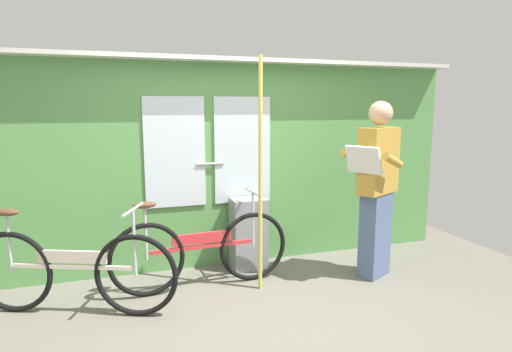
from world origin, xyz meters
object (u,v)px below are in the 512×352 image
(bicycle_leaning_behind, at_px, (72,271))
(handrail_pole, at_px, (260,177))
(passenger_reading_newspaper, at_px, (377,186))
(trash_bin_by_wall, at_px, (248,233))
(bicycle_near_door, at_px, (201,250))

(bicycle_leaning_behind, xyz_separation_m, handrail_pole, (1.60, -0.01, 0.69))
(passenger_reading_newspaper, height_order, handrail_pole, handrail_pole)
(bicycle_leaning_behind, distance_m, handrail_pole, 1.74)
(passenger_reading_newspaper, bearing_deg, trash_bin_by_wall, -55.40)
(handrail_pole, bearing_deg, trash_bin_by_wall, 84.69)
(bicycle_leaning_behind, height_order, trash_bin_by_wall, bicycle_leaning_behind)
(handrail_pole, bearing_deg, bicycle_near_door, 160.15)
(bicycle_leaning_behind, bearing_deg, trash_bin_by_wall, 39.69)
(bicycle_near_door, bearing_deg, bicycle_leaning_behind, -173.99)
(passenger_reading_newspaper, relative_size, handrail_pole, 0.82)
(bicycle_near_door, height_order, bicycle_leaning_behind, bicycle_leaning_behind)
(bicycle_leaning_behind, bearing_deg, bicycle_near_door, 31.25)
(passenger_reading_newspaper, bearing_deg, bicycle_leaning_behind, -28.98)
(trash_bin_by_wall, bearing_deg, handrail_pole, -95.31)
(passenger_reading_newspaper, xyz_separation_m, handrail_pole, (-1.17, 0.06, 0.14))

